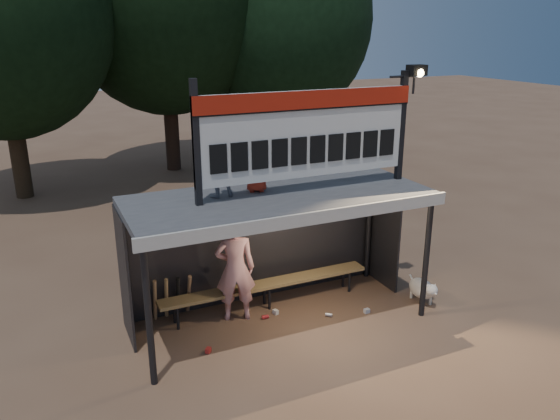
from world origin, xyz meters
The scene contains 11 objects.
ground centered at (0.00, 0.00, 0.00)m, with size 80.00×80.00×0.00m, color brown.
player centered at (-0.66, 0.39, 0.95)m, with size 0.69×0.46×1.91m, color white.
child_a centered at (-0.94, 0.29, 2.83)m, with size 0.49×0.38×1.02m, color slate.
child_b centered at (-0.27, 0.31, 2.76)m, with size 0.43×0.28×0.88m, color #AC2B1A.
dugout_shelter centered at (0.00, 0.24, 1.85)m, with size 5.10×2.08×2.32m.
scoreboard_assembly centered at (0.56, -0.01, 3.32)m, with size 4.10×0.27×1.99m.
bench centered at (0.00, 0.55, 0.43)m, with size 4.00×0.35×0.48m.
tree_right centered at (5.00, 10.50, 5.19)m, with size 6.08×6.08×8.72m.
dog centered at (2.71, -0.52, 0.28)m, with size 0.36×0.81×0.49m.
bats centered at (-1.69, 0.82, 0.43)m, with size 0.67×0.35×0.84m.
litter centered at (0.15, -0.16, 0.04)m, with size 3.11×0.80×0.08m.
Camera 1 is at (-3.52, -7.77, 4.90)m, focal length 35.00 mm.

